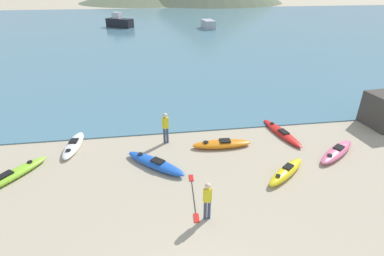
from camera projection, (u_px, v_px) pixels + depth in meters
The scene contains 13 objects.
bay_water at pixel (152, 30), 46.96m from camera, with size 160.00×70.00×0.06m, color teal.
kayak_on_sand_0 at pixel (222, 144), 14.80m from camera, with size 2.95×0.82×0.37m.
kayak_on_sand_1 at pixel (155, 163), 13.25m from camera, with size 2.80×2.68×0.40m.
kayak_on_sand_2 at pixel (337, 152), 14.14m from camera, with size 2.80×2.25×0.37m.
kayak_on_sand_3 at pixel (286, 172), 12.67m from camera, with size 2.43×2.09×0.41m.
kayak_on_sand_4 at pixel (282, 133), 15.95m from camera, with size 1.26×3.40×0.29m.
kayak_on_sand_5 at pixel (10, 176), 12.40m from camera, with size 2.62×3.12×0.38m.
kayak_on_sand_6 at pixel (73, 145), 14.74m from camera, with size 0.94×2.72×0.33m.
person_near_foreground at pixel (207, 199), 10.09m from camera, with size 0.31×0.23×1.52m.
person_near_waterline at pixel (166, 126), 14.82m from camera, with size 0.33×0.27×1.64m.
moored_boat_0 at pixel (119, 22), 48.71m from camera, with size 4.59×3.76×2.30m.
moored_boat_1 at pixel (208, 24), 47.58m from camera, with size 1.91×3.43×1.29m.
loose_paddle at pixel (194, 196), 11.51m from camera, with size 0.37×2.79×0.03m.
Camera 1 is at (-1.00, -3.70, 7.58)m, focal length 28.00 mm.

